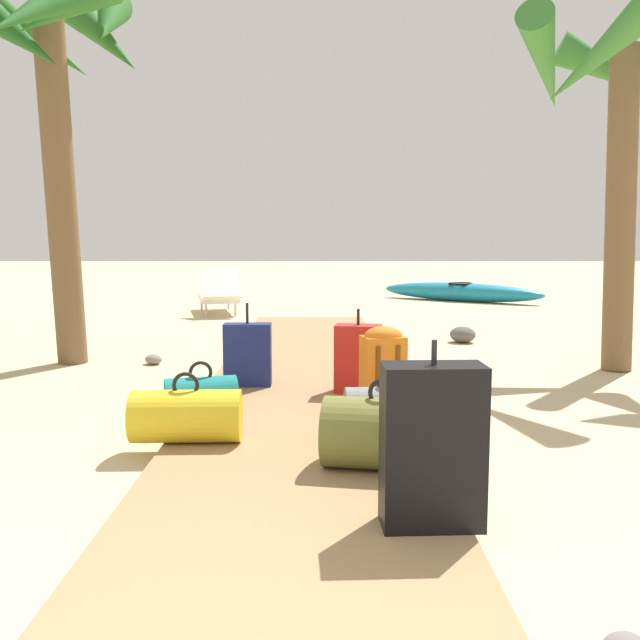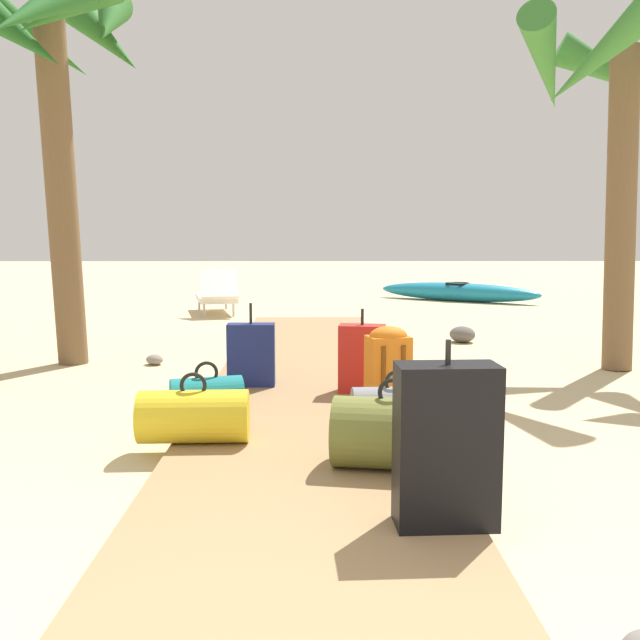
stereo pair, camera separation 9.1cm
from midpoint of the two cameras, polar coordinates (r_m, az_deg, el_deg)
ground_plane at (r=5.22m, az=-1.72°, el=-7.89°), size 60.00×60.00×0.00m
boardwalk at (r=6.12m, az=-1.55°, el=-5.28°), size 1.61×9.34×0.08m
duffel_bag_grey at (r=4.51m, az=5.71°, el=-7.29°), size 0.59×0.33×0.41m
suitcase_navy at (r=5.88m, az=-6.07°, el=-2.82°), size 0.40×0.18×0.70m
duffel_bag_olive at (r=3.84m, az=5.24°, el=-9.17°), size 0.70×0.49×0.50m
duffel_bag_teal at (r=4.91m, az=-9.74°, el=-6.23°), size 0.55×0.41×0.40m
duffel_bag_yellow at (r=4.37m, az=-10.84°, el=-7.71°), size 0.67×0.34×0.43m
backpack_orange at (r=5.13m, az=5.07°, el=-3.66°), size 0.34×0.29×0.60m
suitcase_black at (r=3.10m, az=9.40°, el=-10.06°), size 0.45×0.24×0.82m
suitcase_red at (r=5.62m, az=2.98°, el=-3.15°), size 0.39×0.26×0.67m
palm_tree_far_left at (r=7.72m, az=-21.82°, el=18.97°), size 2.07×2.27×3.93m
palm_tree_near_right at (r=7.66m, az=22.97°, el=16.33°), size 2.06×2.08×3.50m
lounge_chair at (r=11.95m, az=-8.67°, el=2.05°), size 0.94×1.66×0.77m
kayak at (r=14.38m, az=10.96°, el=2.28°), size 3.12×2.29×0.38m
rock_right_far at (r=8.90m, az=11.24°, el=-1.15°), size 0.39×0.42×0.20m
rock_left_near at (r=7.45m, az=-13.68°, el=-3.15°), size 0.25×0.26×0.11m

